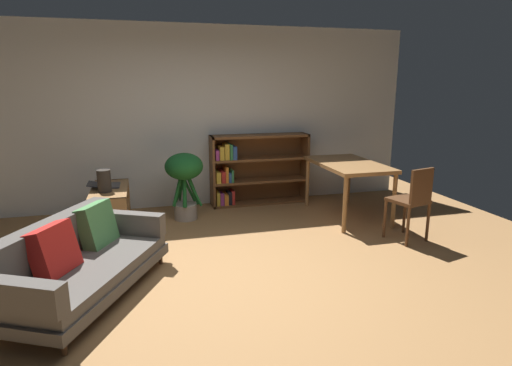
{
  "coord_description": "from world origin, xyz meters",
  "views": [
    {
      "loc": [
        -0.77,
        -3.76,
        1.86
      ],
      "look_at": [
        0.42,
        0.66,
        0.77
      ],
      "focal_mm": 29.56,
      "sensor_mm": 36.0,
      "label": 1
    }
  ],
  "objects_px": {
    "bookshelf": "(252,170)",
    "fabric_couch": "(76,261)",
    "potted_floor_plant": "(184,175)",
    "dining_chair_near": "(412,199)",
    "open_laptop": "(106,185)",
    "dining_table": "(348,168)",
    "desk_speaker": "(104,181)",
    "media_console": "(111,210)"
  },
  "relations": [
    {
      "from": "media_console",
      "to": "open_laptop",
      "type": "bearing_deg",
      "value": 112.5
    },
    {
      "from": "potted_floor_plant",
      "to": "desk_speaker",
      "type": "bearing_deg",
      "value": -157.26
    },
    {
      "from": "media_console",
      "to": "bookshelf",
      "type": "relative_size",
      "value": 0.69
    },
    {
      "from": "dining_table",
      "to": "dining_chair_near",
      "type": "relative_size",
      "value": 1.5
    },
    {
      "from": "desk_speaker",
      "to": "media_console",
      "type": "bearing_deg",
      "value": 77.6
    },
    {
      "from": "fabric_couch",
      "to": "open_laptop",
      "type": "height_order",
      "value": "fabric_couch"
    },
    {
      "from": "potted_floor_plant",
      "to": "bookshelf",
      "type": "distance_m",
      "value": 1.25
    },
    {
      "from": "fabric_couch",
      "to": "dining_table",
      "type": "height_order",
      "value": "dining_table"
    },
    {
      "from": "potted_floor_plant",
      "to": "bookshelf",
      "type": "relative_size",
      "value": 0.61
    },
    {
      "from": "desk_speaker",
      "to": "bookshelf",
      "type": "relative_size",
      "value": 0.18
    },
    {
      "from": "fabric_couch",
      "to": "potted_floor_plant",
      "type": "xyz_separation_m",
      "value": [
        1.16,
        1.93,
        0.3
      ]
    },
    {
      "from": "desk_speaker",
      "to": "potted_floor_plant",
      "type": "height_order",
      "value": "potted_floor_plant"
    },
    {
      "from": "dining_chair_near",
      "to": "bookshelf",
      "type": "distance_m",
      "value": 2.54
    },
    {
      "from": "media_console",
      "to": "open_laptop",
      "type": "height_order",
      "value": "open_laptop"
    },
    {
      "from": "open_laptop",
      "to": "dining_chair_near",
      "type": "bearing_deg",
      "value": -21.79
    },
    {
      "from": "media_console",
      "to": "dining_table",
      "type": "height_order",
      "value": "dining_table"
    },
    {
      "from": "open_laptop",
      "to": "fabric_couch",
      "type": "bearing_deg",
      "value": -94.59
    },
    {
      "from": "fabric_couch",
      "to": "bookshelf",
      "type": "relative_size",
      "value": 1.25
    },
    {
      "from": "open_laptop",
      "to": "dining_table",
      "type": "distance_m",
      "value": 3.26
    },
    {
      "from": "open_laptop",
      "to": "dining_table",
      "type": "relative_size",
      "value": 0.29
    },
    {
      "from": "desk_speaker",
      "to": "dining_chair_near",
      "type": "xyz_separation_m",
      "value": [
        3.52,
        -1.13,
        -0.18
      ]
    },
    {
      "from": "dining_chair_near",
      "to": "desk_speaker",
      "type": "bearing_deg",
      "value": 162.24
    },
    {
      "from": "open_laptop",
      "to": "bookshelf",
      "type": "distance_m",
      "value": 2.24
    },
    {
      "from": "potted_floor_plant",
      "to": "fabric_couch",
      "type": "bearing_deg",
      "value": -120.94
    },
    {
      "from": "media_console",
      "to": "dining_chair_near",
      "type": "xyz_separation_m",
      "value": [
        3.49,
        -1.3,
        0.24
      ]
    },
    {
      "from": "fabric_couch",
      "to": "dining_chair_near",
      "type": "height_order",
      "value": "dining_chair_near"
    },
    {
      "from": "media_console",
      "to": "potted_floor_plant",
      "type": "distance_m",
      "value": 1.06
    },
    {
      "from": "fabric_couch",
      "to": "potted_floor_plant",
      "type": "bearing_deg",
      "value": 59.06
    },
    {
      "from": "open_laptop",
      "to": "desk_speaker",
      "type": "height_order",
      "value": "desk_speaker"
    },
    {
      "from": "bookshelf",
      "to": "fabric_couch",
      "type": "bearing_deg",
      "value": -132.31
    },
    {
      "from": "fabric_couch",
      "to": "bookshelf",
      "type": "distance_m",
      "value": 3.38
    },
    {
      "from": "potted_floor_plant",
      "to": "bookshelf",
      "type": "bearing_deg",
      "value": 26.78
    },
    {
      "from": "dining_table",
      "to": "potted_floor_plant",
      "type": "bearing_deg",
      "value": 168.32
    },
    {
      "from": "dining_chair_near",
      "to": "open_laptop",
      "type": "bearing_deg",
      "value": 158.21
    },
    {
      "from": "potted_floor_plant",
      "to": "open_laptop",
      "type": "bearing_deg",
      "value": -172.26
    },
    {
      "from": "fabric_couch",
      "to": "open_laptop",
      "type": "xyz_separation_m",
      "value": [
        0.14,
        1.79,
        0.26
      ]
    },
    {
      "from": "dining_table",
      "to": "bookshelf",
      "type": "distance_m",
      "value": 1.53
    },
    {
      "from": "fabric_couch",
      "to": "bookshelf",
      "type": "bearing_deg",
      "value": 47.69
    },
    {
      "from": "fabric_couch",
      "to": "desk_speaker",
      "type": "relative_size",
      "value": 7.0
    },
    {
      "from": "open_laptop",
      "to": "dining_chair_near",
      "type": "distance_m",
      "value": 3.81
    },
    {
      "from": "dining_chair_near",
      "to": "dining_table",
      "type": "bearing_deg",
      "value": 104.81
    },
    {
      "from": "potted_floor_plant",
      "to": "dining_chair_near",
      "type": "xyz_separation_m",
      "value": [
        2.52,
        -1.55,
        -0.1
      ]
    }
  ]
}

